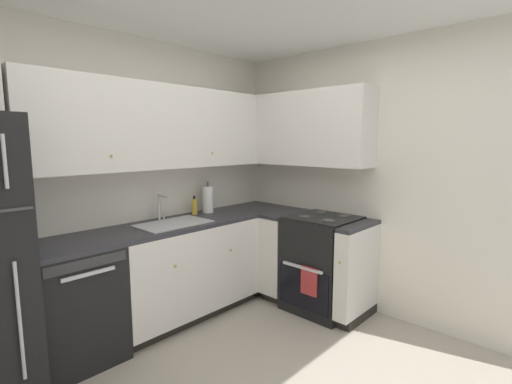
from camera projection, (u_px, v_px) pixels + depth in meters
wall_back at (122, 183)px, 3.28m from camera, size 3.53×0.05×2.56m
wall_right at (397, 182)px, 3.34m from camera, size 0.05×3.59×2.56m
dishwasher at (74, 304)px, 2.74m from camera, size 0.60×0.63×0.88m
lower_cabinets_back at (184, 270)px, 3.47m from camera, size 1.40×0.62×0.88m
countertop_back at (183, 223)px, 3.41m from camera, size 2.61×0.60×0.03m
lower_cabinets_right at (310, 262)px, 3.70m from camera, size 0.62×1.02×0.88m
countertop_right at (311, 218)px, 3.64m from camera, size 0.60×1.02×0.03m
oven_range at (323, 263)px, 3.61m from camera, size 0.68×0.62×1.06m
upper_cabinets_back at (156, 127)px, 3.27m from camera, size 2.29×0.34×0.74m
upper_cabinets_right at (300, 129)px, 3.79m from camera, size 0.32×1.55×0.74m
sink at (174, 228)px, 3.30m from camera, size 0.63×0.40×0.10m
faucet at (160, 205)px, 3.42m from camera, size 0.07×0.16×0.24m
soap_bottle at (194, 206)px, 3.71m from camera, size 0.05×0.05×0.19m
paper_towel_roll at (208, 199)px, 3.81m from camera, size 0.11×0.11×0.33m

